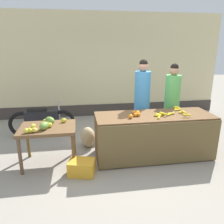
% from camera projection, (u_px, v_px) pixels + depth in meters
% --- Properties ---
extents(ground_plane, '(24.00, 24.00, 0.00)m').
position_uv_depth(ground_plane, '(129.00, 157.00, 4.41)').
color(ground_plane, gray).
extents(market_wall_back, '(7.21, 0.23, 3.14)m').
position_uv_depth(market_wall_back, '(108.00, 67.00, 6.81)').
color(market_wall_back, beige).
rests_on(market_wall_back, ground).
extents(fruit_stall_counter, '(2.30, 0.83, 0.87)m').
position_uv_depth(fruit_stall_counter, '(154.00, 136.00, 4.34)').
color(fruit_stall_counter, brown).
rests_on(fruit_stall_counter, ground).
extents(side_table_wooden, '(1.00, 0.73, 0.75)m').
position_uv_depth(side_table_wooden, '(48.00, 132.00, 3.99)').
color(side_table_wooden, brown).
rests_on(side_table_wooden, ground).
extents(banana_bunch_pile, '(0.72, 0.62, 0.07)m').
position_uv_depth(banana_bunch_pile, '(170.00, 113.00, 4.25)').
color(banana_bunch_pile, yellow).
rests_on(banana_bunch_pile, fruit_stall_counter).
extents(orange_pile, '(0.27, 0.32, 0.09)m').
position_uv_depth(orange_pile, '(135.00, 114.00, 4.14)').
color(orange_pile, orange).
rests_on(orange_pile, fruit_stall_counter).
extents(mango_papaya_pile, '(0.71, 0.60, 0.14)m').
position_uv_depth(mango_papaya_pile, '(45.00, 124.00, 3.93)').
color(mango_papaya_pile, yellow).
rests_on(mango_papaya_pile, side_table_wooden).
extents(vendor_woman_blue_shirt, '(0.34, 0.34, 1.89)m').
position_uv_depth(vendor_woman_blue_shirt, '(142.00, 103.00, 4.81)').
color(vendor_woman_blue_shirt, '#33333D').
rests_on(vendor_woman_blue_shirt, ground).
extents(vendor_woman_green_shirt, '(0.34, 0.34, 1.80)m').
position_uv_depth(vendor_woman_green_shirt, '(172.00, 103.00, 4.95)').
color(vendor_woman_green_shirt, '#33333D').
rests_on(vendor_woman_green_shirt, ground).
extents(parked_motorcycle, '(1.60, 0.18, 0.88)m').
position_uv_depth(parked_motorcycle, '(42.00, 120.00, 5.35)').
color(parked_motorcycle, black).
rests_on(parked_motorcycle, ground).
extents(produce_crate, '(0.50, 0.42, 0.26)m').
position_uv_depth(produce_crate, '(82.00, 167.00, 3.78)').
color(produce_crate, gold).
rests_on(produce_crate, ground).
extents(produce_sack, '(0.42, 0.45, 0.45)m').
position_uv_depth(produce_sack, '(88.00, 137.00, 4.81)').
color(produce_sack, tan).
rests_on(produce_sack, ground).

